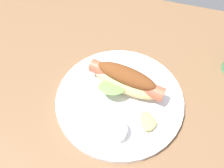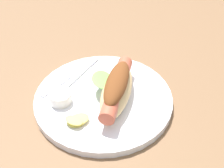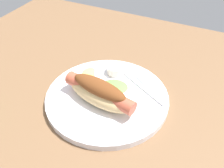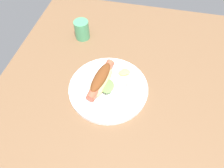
% 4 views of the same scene
% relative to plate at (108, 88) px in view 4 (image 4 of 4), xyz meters
% --- Properties ---
extents(ground_plane, '(1.20, 0.90, 0.02)m').
position_rel_plate_xyz_m(ground_plane, '(0.04, 0.02, -0.02)').
color(ground_plane, brown).
extents(plate, '(0.29, 0.29, 0.02)m').
position_rel_plate_xyz_m(plate, '(0.00, 0.00, 0.00)').
color(plate, white).
rests_on(plate, ground_plane).
extents(hot_dog, '(0.18, 0.10, 0.06)m').
position_rel_plate_xyz_m(hot_dog, '(-0.00, -0.03, 0.04)').
color(hot_dog, '#DBB77A').
rests_on(hot_dog, plate).
extents(sauce_ramekin, '(0.05, 0.05, 0.02)m').
position_rel_plate_xyz_m(sauce_ramekin, '(-0.02, 0.09, 0.02)').
color(sauce_ramekin, white).
rests_on(sauce_ramekin, plate).
extents(fork, '(0.15, 0.09, 0.00)m').
position_rel_plate_xyz_m(fork, '(0.06, 0.07, 0.01)').
color(fork, silver).
rests_on(fork, plate).
extents(knife, '(0.13, 0.10, 0.00)m').
position_rel_plate_xyz_m(knife, '(0.05, 0.09, 0.01)').
color(knife, silver).
rests_on(knife, plate).
extents(chips_pile, '(0.05, 0.06, 0.01)m').
position_rel_plate_xyz_m(chips_pile, '(-0.08, 0.05, 0.01)').
color(chips_pile, '#DBCD61').
rests_on(chips_pile, plate).
extents(drinking_cup, '(0.06, 0.06, 0.08)m').
position_rel_plate_xyz_m(drinking_cup, '(-0.26, -0.18, 0.03)').
color(drinking_cup, '#4C9E6B').
rests_on(drinking_cup, ground_plane).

